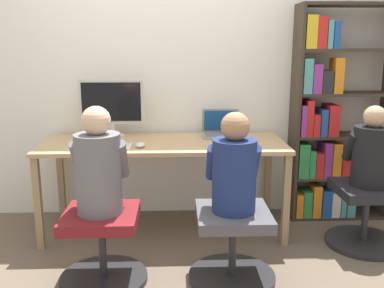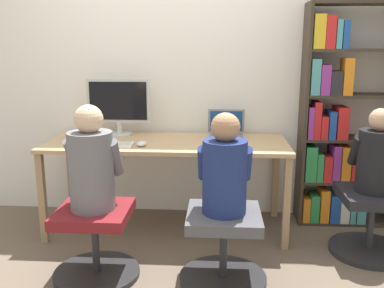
% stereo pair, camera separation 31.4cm
% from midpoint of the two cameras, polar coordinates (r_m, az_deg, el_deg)
% --- Properties ---
extents(ground_plane, '(14.00, 14.00, 0.00)m').
position_cam_midpoint_polar(ground_plane, '(3.27, -1.17, -13.67)').
color(ground_plane, brown).
extents(wall_back, '(10.00, 0.05, 2.60)m').
position_cam_midpoint_polar(wall_back, '(3.71, -0.24, 10.37)').
color(wall_back, white).
rests_on(wall_back, ground_plane).
extents(desk, '(1.89, 0.71, 0.73)m').
position_cam_midpoint_polar(desk, '(3.38, -0.72, -0.82)').
color(desk, tan).
rests_on(desk, ground_plane).
extents(desktop_monitor, '(0.53, 0.20, 0.47)m').
position_cam_midpoint_polar(desktop_monitor, '(3.59, -7.32, 5.11)').
color(desktop_monitor, beige).
rests_on(desktop_monitor, desk).
extents(laptop, '(0.30, 0.27, 0.22)m').
position_cam_midpoint_polar(laptop, '(3.54, 7.12, 1.66)').
color(laptop, gray).
rests_on(laptop, desk).
extents(keyboard, '(0.43, 0.15, 0.03)m').
position_cam_midpoint_polar(keyboard, '(3.24, -8.88, -0.10)').
color(keyboard, silver).
rests_on(keyboard, desk).
extents(computer_mouse_by_keyboard, '(0.07, 0.12, 0.04)m').
position_cam_midpoint_polar(computer_mouse_by_keyboard, '(3.21, -3.98, 0.02)').
color(computer_mouse_by_keyboard, silver).
rests_on(computer_mouse_by_keyboard, desk).
extents(office_chair_left, '(0.56, 0.56, 0.47)m').
position_cam_midpoint_polar(office_chair_left, '(2.84, -9.65, -12.63)').
color(office_chair_left, '#262628').
rests_on(office_chair_left, ground_plane).
extents(office_chair_right, '(0.56, 0.56, 0.47)m').
position_cam_midpoint_polar(office_chair_right, '(2.77, 7.54, -13.26)').
color(office_chair_right, '#262628').
rests_on(office_chair_right, ground_plane).
extents(person_at_monitor, '(0.34, 0.31, 0.66)m').
position_cam_midpoint_polar(person_at_monitor, '(2.67, -10.04, -2.69)').
color(person_at_monitor, slate).
rests_on(person_at_monitor, office_chair_left).
extents(person_at_laptop, '(0.33, 0.30, 0.62)m').
position_cam_midpoint_polar(person_at_laptop, '(2.59, 7.86, -3.46)').
color(person_at_laptop, navy).
rests_on(person_at_laptop, office_chair_right).
extents(bookshelf, '(0.82, 0.28, 1.80)m').
position_cam_midpoint_polar(bookshelf, '(3.74, 21.46, 1.42)').
color(bookshelf, '#382D23').
rests_on(bookshelf, ground_plane).
extents(office_chair_side, '(0.56, 0.56, 0.47)m').
position_cam_midpoint_polar(office_chair_side, '(3.41, 25.25, -9.25)').
color(office_chair_side, '#262628').
rests_on(office_chair_side, ground_plane).
extents(person_near_shelf, '(0.33, 0.29, 0.59)m').
position_cam_midpoint_polar(person_near_shelf, '(3.28, 26.01, -1.50)').
color(person_near_shelf, black).
rests_on(person_near_shelf, office_chair_side).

